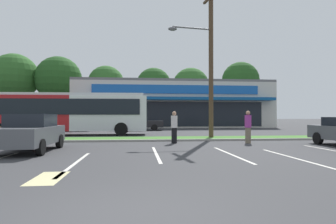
{
  "coord_description": "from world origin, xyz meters",
  "views": [
    {
      "loc": [
        0.28,
        -4.28,
        1.52
      ],
      "look_at": [
        2.59,
        18.1,
        1.8
      ],
      "focal_mm": 31.01,
      "sensor_mm": 36.0,
      "label": 1
    }
  ],
  "objects": [
    {
      "name": "car_3",
      "position": [
        -4.28,
        8.55,
        0.8
      ],
      "size": [
        1.97,
        4.28,
        1.58
      ],
      "rotation": [
        0.0,
        0.0,
        -1.57
      ],
      "color": "#515459",
      "rests_on": "ground_plane"
    },
    {
      "name": "ground_plane",
      "position": [
        0.0,
        0.0,
        0.0
      ],
      "size": [
        240.0,
        240.0,
        0.0
      ],
      "primitive_type": "plane",
      "color": "#38383A"
    },
    {
      "name": "city_bus",
      "position": [
        -5.41,
        19.09,
        1.77
      ],
      "size": [
        12.83,
        2.93,
        3.25
      ],
      "rotation": [
        0.0,
        0.0,
        -0.02
      ],
      "color": "#AD191E",
      "rests_on": "ground_plane"
    },
    {
      "name": "parking_stripe_2",
      "position": [
        1.0,
        7.22,
        0.0
      ],
      "size": [
        0.12,
        4.8,
        0.01
      ],
      "primitive_type": "cube",
      "color": "silver",
      "rests_on": "ground_plane"
    },
    {
      "name": "pedestrian_by_pole",
      "position": [
        6.3,
        11.12,
        0.9
      ],
      "size": [
        0.36,
        0.36,
        1.79
      ],
      "rotation": [
        0.0,
        0.0,
        0.79
      ],
      "color": "#726651",
      "rests_on": "ground_plane"
    },
    {
      "name": "bus_stop_bench",
      "position": [
        -6.71,
        12.02,
        0.5
      ],
      "size": [
        1.6,
        0.45,
        0.95
      ],
      "rotation": [
        0.0,
        0.0,
        3.14
      ],
      "color": "brown",
      "rests_on": "ground_plane"
    },
    {
      "name": "tree_mid_left",
      "position": [
        -5.28,
        46.72,
        7.02
      ],
      "size": [
        6.26,
        6.26,
        10.17
      ],
      "color": "#473323",
      "rests_on": "ground_plane"
    },
    {
      "name": "parking_stripe_1",
      "position": [
        -1.71,
        5.27,
        0.0
      ],
      "size": [
        0.12,
        4.8,
        0.01
      ],
      "primitive_type": "cube",
      "color": "silver",
      "rests_on": "ground_plane"
    },
    {
      "name": "car_4",
      "position": [
        0.36,
        25.62,
        0.77
      ],
      "size": [
        4.79,
        1.88,
        1.51
      ],
      "color": "black",
      "rests_on": "ground_plane"
    },
    {
      "name": "grass_median",
      "position": [
        0.0,
        14.0,
        0.06
      ],
      "size": [
        56.0,
        2.2,
        0.12
      ],
      "primitive_type": "cube",
      "color": "#427A2D",
      "rests_on": "ground_plane"
    },
    {
      "name": "car_1",
      "position": [
        -6.55,
        24.95,
        0.75
      ],
      "size": [
        4.7,
        1.99,
        1.46
      ],
      "rotation": [
        0.0,
        0.0,
        3.14
      ],
      "color": "black",
      "rests_on": "ground_plane"
    },
    {
      "name": "tree_mid",
      "position": [
        2.93,
        45.81,
        6.74
      ],
      "size": [
        6.06,
        6.06,
        9.79
      ],
      "color": "#473323",
      "rests_on": "ground_plane"
    },
    {
      "name": "pedestrian_mid",
      "position": [
        -5.95,
        10.9,
        0.8
      ],
      "size": [
        0.32,
        0.32,
        1.58
      ],
      "rotation": [
        0.0,
        0.0,
        3.51
      ],
      "color": "#1E2338",
      "rests_on": "ground_plane"
    },
    {
      "name": "tree_left",
      "position": [
        -13.25,
        46.71,
        7.7
      ],
      "size": [
        7.78,
        7.78,
        11.6
      ],
      "color": "#473323",
      "rests_on": "ground_plane"
    },
    {
      "name": "tree_far_left",
      "position": [
        -20.3,
        46.37,
        7.92
      ],
      "size": [
        7.84,
        7.84,
        11.86
      ],
      "color": "#473323",
      "rests_on": "ground_plane"
    },
    {
      "name": "tree_right",
      "position": [
        17.56,
        43.28,
        7.45
      ],
      "size": [
        6.28,
        6.28,
        10.61
      ],
      "color": "#473323",
      "rests_on": "ground_plane"
    },
    {
      "name": "lot_arrow",
      "position": [
        -1.89,
        3.04,
        0.0
      ],
      "size": [
        0.7,
        1.6,
        0.01
      ],
      "primitive_type": "cube",
      "color": "beige",
      "rests_on": "ground_plane"
    },
    {
      "name": "utility_pole",
      "position": [
        4.85,
        14.11,
        5.3
      ],
      "size": [
        3.1,
        2.39,
        9.9
      ],
      "color": "#4C3826",
      "rests_on": "ground_plane"
    },
    {
      "name": "pedestrian_near_bench",
      "position": [
        2.25,
        11.53,
        0.88
      ],
      "size": [
        0.35,
        0.35,
        1.76
      ],
      "rotation": [
        0.0,
        0.0,
        2.28
      ],
      "color": "black",
      "rests_on": "ground_plane"
    },
    {
      "name": "curb_lip",
      "position": [
        0.0,
        12.78,
        0.06
      ],
      "size": [
        56.0,
        0.24,
        0.12
      ],
      "primitive_type": "cube",
      "color": "#99968C",
      "rests_on": "ground_plane"
    },
    {
      "name": "tree_mid_right",
      "position": [
        9.22,
        44.48,
        6.53
      ],
      "size": [
        6.25,
        6.25,
        9.68
      ],
      "color": "#473323",
      "rests_on": "ground_plane"
    },
    {
      "name": "parking_stripe_4",
      "position": [
        5.85,
        5.74,
        0.0
      ],
      "size": [
        0.12,
        4.8,
        0.01
      ],
      "primitive_type": "cube",
      "color": "silver",
      "rests_on": "ground_plane"
    },
    {
      "name": "parking_stripe_3",
      "position": [
        3.91,
        6.76,
        0.0
      ],
      "size": [
        0.12,
        4.8,
        0.01
      ],
      "primitive_type": "cube",
      "color": "silver",
      "rests_on": "ground_plane"
    },
    {
      "name": "storefront_building",
      "position": [
        4.9,
        36.13,
        3.0
      ],
      "size": [
        25.01,
        13.6,
        5.99
      ],
      "color": "beige",
      "rests_on": "ground_plane"
    }
  ]
}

